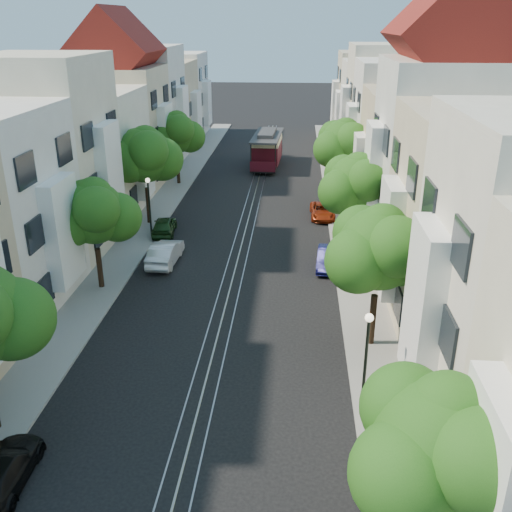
% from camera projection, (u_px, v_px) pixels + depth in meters
% --- Properties ---
extents(ground, '(200.00, 200.00, 0.00)m').
position_uv_depth(ground, '(250.00, 213.00, 44.49)').
color(ground, black).
rests_on(ground, ground).
extents(sidewalk_east, '(2.50, 80.00, 0.12)m').
position_uv_depth(sidewalk_east, '(343.00, 215.00, 43.98)').
color(sidewalk_east, gray).
rests_on(sidewalk_east, ground).
extents(sidewalk_west, '(2.50, 80.00, 0.12)m').
position_uv_depth(sidewalk_west, '(158.00, 210.00, 44.95)').
color(sidewalk_west, gray).
rests_on(sidewalk_west, ground).
extents(rail_left, '(0.06, 80.00, 0.02)m').
position_uv_depth(rail_left, '(243.00, 213.00, 44.52)').
color(rail_left, gray).
rests_on(rail_left, ground).
extents(rail_slot, '(0.06, 80.00, 0.02)m').
position_uv_depth(rail_slot, '(250.00, 213.00, 44.49)').
color(rail_slot, gray).
rests_on(rail_slot, ground).
extents(rail_right, '(0.06, 80.00, 0.02)m').
position_uv_depth(rail_right, '(257.00, 213.00, 44.45)').
color(rail_right, gray).
rests_on(rail_right, ground).
extents(lane_line, '(0.08, 80.00, 0.01)m').
position_uv_depth(lane_line, '(250.00, 213.00, 44.49)').
color(lane_line, tan).
rests_on(lane_line, ground).
extents(townhouses_east, '(7.75, 72.00, 12.00)m').
position_uv_depth(townhouses_east, '(411.00, 150.00, 41.63)').
color(townhouses_east, beige).
rests_on(townhouses_east, ground).
extents(townhouses_west, '(7.75, 72.00, 11.76)m').
position_uv_depth(townhouses_west, '(94.00, 146.00, 43.25)').
color(townhouses_west, silver).
rests_on(townhouses_west, ground).
extents(tree_e_a, '(4.72, 3.87, 6.27)m').
position_uv_depth(tree_e_a, '(443.00, 449.00, 13.74)').
color(tree_e_a, black).
rests_on(tree_e_a, ground).
extents(tree_e_b, '(4.93, 4.08, 6.68)m').
position_uv_depth(tree_e_b, '(380.00, 251.00, 24.67)').
color(tree_e_b, black).
rests_on(tree_e_b, ground).
extents(tree_e_c, '(4.84, 3.99, 6.52)m').
position_uv_depth(tree_e_c, '(357.00, 185.00, 34.85)').
color(tree_e_c, black).
rests_on(tree_e_c, ground).
extents(tree_e_d, '(5.01, 4.16, 6.85)m').
position_uv_depth(tree_e_d, '(344.00, 145.00, 44.87)').
color(tree_e_d, black).
rests_on(tree_e_d, ground).
extents(tree_w_b, '(4.72, 3.87, 6.27)m').
position_uv_depth(tree_w_b, '(94.00, 214.00, 30.36)').
color(tree_w_b, black).
rests_on(tree_w_b, ground).
extents(tree_w_c, '(5.13, 4.28, 7.09)m').
position_uv_depth(tree_w_c, '(145.00, 156.00, 40.23)').
color(tree_w_c, black).
rests_on(tree_w_c, ground).
extents(tree_w_d, '(4.84, 3.99, 6.52)m').
position_uv_depth(tree_w_d, '(177.00, 134.00, 50.55)').
color(tree_w_d, black).
rests_on(tree_w_d, ground).
extents(lamp_east, '(0.32, 0.32, 4.16)m').
position_uv_depth(lamp_east, '(367.00, 348.00, 20.87)').
color(lamp_east, black).
rests_on(lamp_east, ground).
extents(lamp_west, '(0.32, 0.32, 4.16)m').
position_uv_depth(lamp_west, '(149.00, 199.00, 38.29)').
color(lamp_west, black).
rests_on(lamp_west, ground).
extents(cable_car, '(3.06, 8.65, 3.28)m').
position_uv_depth(cable_car, '(267.00, 147.00, 58.02)').
color(cable_car, black).
rests_on(cable_car, ground).
extents(parked_car_e_mid, '(1.55, 3.71, 1.19)m').
position_uv_depth(parked_car_e_mid, '(328.00, 258.00, 34.54)').
color(parked_car_e_mid, '#0C0D3D').
rests_on(parked_car_e_mid, ground).
extents(parked_car_e_far, '(1.87, 3.88, 1.06)m').
position_uv_depth(parked_car_e_far, '(322.00, 211.00, 43.31)').
color(parked_car_e_far, maroon).
rests_on(parked_car_e_far, ground).
extents(parked_car_w_near, '(1.77, 3.96, 1.13)m').
position_uv_depth(parked_car_w_near, '(3.00, 471.00, 18.32)').
color(parked_car_w_near, black).
rests_on(parked_car_w_near, ground).
extents(parked_car_w_mid, '(1.61, 4.23, 1.38)m').
position_uv_depth(parked_car_w_mid, '(165.00, 253.00, 35.14)').
color(parked_car_w_mid, silver).
rests_on(parked_car_w_mid, ground).
extents(parked_car_w_far, '(1.82, 3.82, 1.26)m').
position_uv_depth(parked_car_w_far, '(164.00, 226.00, 39.93)').
color(parked_car_w_far, '#183816').
rests_on(parked_car_w_far, ground).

